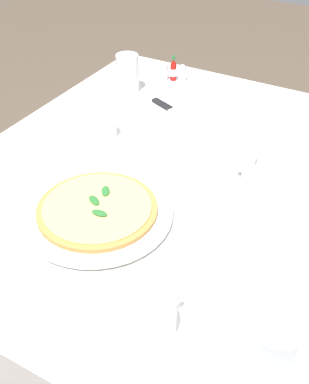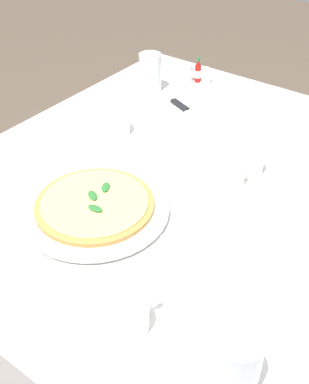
% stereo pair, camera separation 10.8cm
% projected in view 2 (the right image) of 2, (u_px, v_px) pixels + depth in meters
% --- Properties ---
extents(ground_plane, '(8.00, 8.00, 0.00)m').
position_uv_depth(ground_plane, '(194.00, 363.00, 1.58)').
color(ground_plane, brown).
extents(dining_table, '(1.18, 1.18, 0.73)m').
position_uv_depth(dining_table, '(206.00, 225.00, 1.21)').
color(dining_table, white).
rests_on(dining_table, ground_plane).
extents(pizza_plate, '(0.33, 0.33, 0.02)m').
position_uv_depth(pizza_plate, '(95.00, 209.00, 1.05)').
color(pizza_plate, white).
rests_on(pizza_plate, dining_table).
extents(pizza, '(0.26, 0.26, 0.02)m').
position_uv_depth(pizza, '(95.00, 204.00, 1.04)').
color(pizza, '#C68E47').
rests_on(pizza, pizza_plate).
extents(coffee_cup_right_edge, '(0.13, 0.13, 0.06)m').
position_uv_depth(coffee_cup_right_edge, '(116.00, 125.00, 1.31)').
color(coffee_cup_right_edge, white).
rests_on(coffee_cup_right_edge, dining_table).
extents(coffee_cup_near_left, '(0.13, 0.13, 0.07)m').
position_uv_depth(coffee_cup_near_left, '(248.00, 163.00, 1.16)').
color(coffee_cup_near_left, white).
rests_on(coffee_cup_near_left, dining_table).
extents(coffee_cup_left_edge, '(0.13, 0.13, 0.06)m').
position_uv_depth(coffee_cup_left_edge, '(127.00, 319.00, 0.80)').
color(coffee_cup_left_edge, white).
rests_on(coffee_cup_left_edge, dining_table).
extents(water_glass_back_corner, '(0.07, 0.07, 0.13)m').
position_uv_depth(water_glass_back_corner, '(234.00, 369.00, 0.70)').
color(water_glass_back_corner, white).
rests_on(water_glass_back_corner, dining_table).
extents(water_glass_center_back, '(0.07, 0.07, 0.12)m').
position_uv_depth(water_glass_center_back, '(150.00, 74.00, 1.51)').
color(water_glass_center_back, white).
rests_on(water_glass_center_back, dining_table).
extents(napkin_folded, '(0.25, 0.18, 0.02)m').
position_uv_depth(napkin_folded, '(189.00, 117.00, 1.38)').
color(napkin_folded, white).
rests_on(napkin_folded, dining_table).
extents(dinner_knife, '(0.19, 0.09, 0.01)m').
position_uv_depth(dinner_knife, '(190.00, 113.00, 1.37)').
color(dinner_knife, silver).
rests_on(dinner_knife, napkin_folded).
extents(hot_sauce_bottle, '(0.02, 0.02, 0.08)m').
position_uv_depth(hot_sauce_bottle, '(198.00, 72.00, 1.57)').
color(hot_sauce_bottle, '#B7140F').
rests_on(hot_sauce_bottle, dining_table).
extents(salt_shaker, '(0.03, 0.03, 0.06)m').
position_uv_depth(salt_shaker, '(207.00, 76.00, 1.57)').
color(salt_shaker, white).
rests_on(salt_shaker, dining_table).
extents(pepper_shaker, '(0.03, 0.03, 0.06)m').
position_uv_depth(pepper_shaker, '(189.00, 73.00, 1.58)').
color(pepper_shaker, white).
rests_on(pepper_shaker, dining_table).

